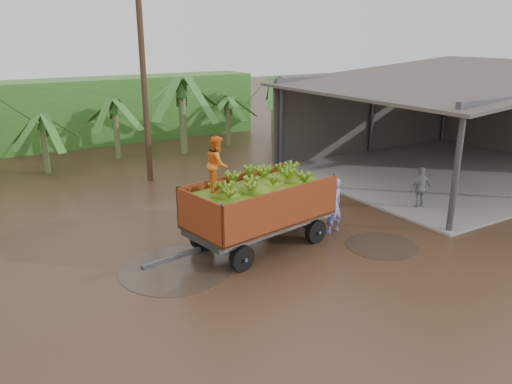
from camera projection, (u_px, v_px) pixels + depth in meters
ground at (245, 228)px, 16.10m from camera, size 100.00×100.00×0.00m
packing_shed at (447, 114)px, 22.67m from camera, size 12.78×10.80×4.76m
hedge_north at (66, 113)px, 27.51m from camera, size 22.00×3.00×3.60m
banana_trailer at (259, 204)px, 14.33m from camera, size 6.08×2.75×3.47m
man_blue at (333, 205)px, 15.50m from camera, size 0.67×0.46×1.77m
man_grey at (420, 188)px, 17.64m from camera, size 0.94×0.45×1.55m
utility_pole at (144, 78)px, 20.04m from camera, size 1.20×0.24×8.47m
banana_plants at (41, 151)px, 18.48m from camera, size 24.07×21.16×4.12m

